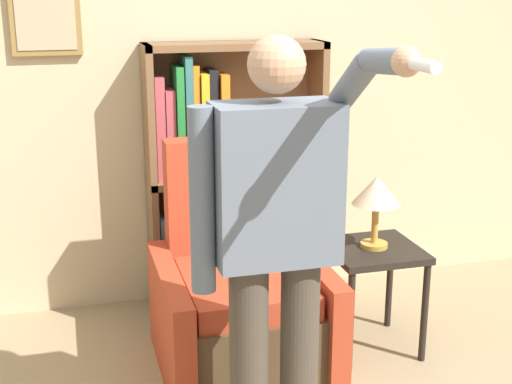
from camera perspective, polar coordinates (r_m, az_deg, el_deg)
The scene contains 6 objects.
wall_back at distance 4.28m, azimuth -3.66°, elevation 9.63°, with size 8.00×0.11×2.80m.
bookcase at distance 4.23m, azimuth -3.38°, elevation 1.02°, with size 1.05×0.28×1.58m.
armchair at distance 3.66m, azimuth -1.42°, elevation -8.70°, with size 0.82×0.90×1.13m.
person_standing at distance 2.61m, azimuth 1.57°, elevation -3.74°, with size 0.60×0.78×1.73m.
side_table at distance 3.81m, azimuth 9.34°, elevation -5.69°, with size 0.47×0.47×0.58m.
table_lamp at distance 3.68m, azimuth 9.61°, elevation -0.16°, with size 0.25×0.25×0.38m.
Camera 1 is at (-0.87, -2.13, 1.89)m, focal length 50.00 mm.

